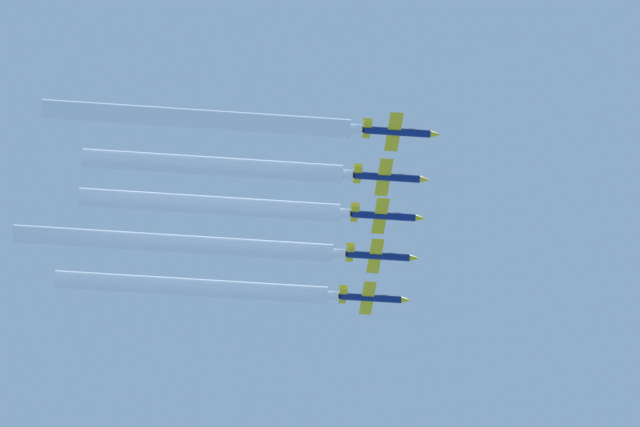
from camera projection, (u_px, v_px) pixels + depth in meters
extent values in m
cylinder|color=navy|center=(371.00, 298.00, 328.70)|extent=(0.99, 8.57, 0.99)
cone|color=yellow|center=(406.00, 300.00, 329.06)|extent=(0.94, 1.44, 0.94)
ellipsoid|color=#332D14|center=(384.00, 296.00, 329.12)|extent=(0.55, 1.98, 0.45)
cube|color=yellow|center=(368.00, 298.00, 328.62)|extent=(7.21, 1.71, 0.11)
cube|color=yellow|center=(343.00, 296.00, 328.43)|extent=(3.07, 0.99, 0.11)
cube|color=yellow|center=(344.00, 289.00, 329.26)|extent=(0.09, 1.17, 1.53)
cylinder|color=black|center=(339.00, 296.00, 328.38)|extent=(0.74, 0.54, 0.74)
cylinder|color=navy|center=(378.00, 256.00, 321.72)|extent=(0.99, 8.57, 0.99)
cone|color=yellow|center=(415.00, 258.00, 322.08)|extent=(0.94, 1.44, 0.94)
ellipsoid|color=#332D14|center=(392.00, 254.00, 322.13)|extent=(0.55, 1.98, 0.45)
cube|color=yellow|center=(375.00, 256.00, 321.64)|extent=(7.21, 1.71, 0.11)
cube|color=yellow|center=(350.00, 254.00, 321.44)|extent=(3.07, 0.99, 0.11)
cube|color=yellow|center=(351.00, 247.00, 322.28)|extent=(0.09, 1.17, 1.53)
cylinder|color=black|center=(346.00, 254.00, 321.40)|extent=(0.74, 0.54, 0.74)
cylinder|color=navy|center=(384.00, 216.00, 315.48)|extent=(0.99, 8.57, 0.99)
cone|color=yellow|center=(421.00, 218.00, 315.84)|extent=(0.94, 1.44, 0.94)
ellipsoid|color=#332D14|center=(397.00, 214.00, 315.90)|extent=(0.55, 1.98, 0.45)
cube|color=yellow|center=(380.00, 216.00, 315.41)|extent=(7.21, 1.71, 0.11)
cube|color=yellow|center=(355.00, 214.00, 315.21)|extent=(3.07, 0.99, 0.11)
cube|color=yellow|center=(355.00, 207.00, 316.04)|extent=(0.09, 1.17, 1.53)
cylinder|color=black|center=(350.00, 214.00, 315.16)|extent=(0.74, 0.54, 0.74)
cylinder|color=navy|center=(387.00, 177.00, 308.49)|extent=(0.99, 8.57, 0.99)
cone|color=yellow|center=(425.00, 180.00, 308.85)|extent=(0.94, 1.44, 0.94)
ellipsoid|color=#332D14|center=(401.00, 176.00, 308.90)|extent=(0.55, 1.98, 0.45)
cube|color=yellow|center=(384.00, 177.00, 308.41)|extent=(7.21, 1.71, 0.11)
cube|color=yellow|center=(358.00, 175.00, 308.21)|extent=(3.07, 0.99, 0.11)
cube|color=yellow|center=(358.00, 168.00, 309.05)|extent=(0.09, 1.17, 1.53)
cylinder|color=black|center=(353.00, 175.00, 308.17)|extent=(0.74, 0.54, 0.74)
cylinder|color=navy|center=(397.00, 132.00, 302.31)|extent=(0.99, 8.57, 0.99)
cone|color=yellow|center=(436.00, 134.00, 302.67)|extent=(0.94, 1.44, 0.94)
ellipsoid|color=#332D14|center=(412.00, 130.00, 302.72)|extent=(0.55, 1.98, 0.45)
cube|color=yellow|center=(394.00, 132.00, 302.23)|extent=(7.21, 1.71, 0.11)
cube|color=yellow|center=(367.00, 130.00, 302.03)|extent=(3.07, 0.99, 0.11)
cube|color=yellow|center=(368.00, 123.00, 302.87)|extent=(0.09, 1.17, 1.53)
cylinder|color=black|center=(362.00, 130.00, 301.99)|extent=(0.74, 0.54, 0.74)
cylinder|color=white|center=(220.00, 289.00, 327.19)|extent=(1.28, 33.10, 1.28)
cylinder|color=white|center=(192.00, 287.00, 326.90)|extent=(2.44, 38.06, 2.44)
cylinder|color=white|center=(207.00, 245.00, 320.03)|extent=(1.28, 37.86, 1.28)
cylinder|color=white|center=(174.00, 243.00, 319.71)|extent=(2.44, 43.54, 2.44)
cylinder|color=white|center=(237.00, 207.00, 314.07)|extent=(1.28, 30.39, 1.28)
cylinder|color=white|center=(210.00, 205.00, 313.80)|extent=(2.44, 34.95, 2.44)
cylinder|color=white|center=(240.00, 168.00, 307.10)|extent=(1.28, 29.63, 1.28)
cylinder|color=white|center=(213.00, 166.00, 306.84)|extent=(2.44, 34.07, 2.44)
cylinder|color=white|center=(228.00, 121.00, 300.75)|extent=(1.28, 34.40, 1.28)
cylinder|color=white|center=(196.00, 119.00, 300.45)|extent=(2.44, 39.57, 2.44)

